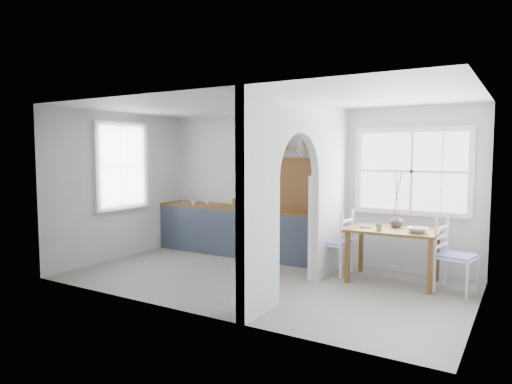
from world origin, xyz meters
The scene contains 26 objects.
floor centered at (0.00, 0.00, 0.00)m, with size 5.80×3.20×0.01m, color gray.
ceiling centered at (0.00, 0.00, 2.60)m, with size 5.80×3.20×0.01m, color silver.
walls centered at (0.00, 0.00, 1.30)m, with size 5.81×3.21×2.60m.
partition centered at (0.70, 0.06, 1.45)m, with size 0.12×3.20×2.60m.
kitchen_window centered at (-2.87, 0.00, 1.65)m, with size 0.10×1.16×1.50m, color white, non-canonical shape.
nook_window centered at (1.80, 1.56, 1.60)m, with size 1.76×0.10×1.30m, color white, non-canonical shape.
counter centered at (-1.13, 1.33, 0.46)m, with size 3.50×0.60×0.90m.
sink centered at (-2.43, 1.30, 0.89)m, with size 0.40×0.40×0.02m, color #BABABA.
backsplash centered at (-0.20, 1.58, 1.35)m, with size 1.65×0.03×0.90m, color brown.
shelf centered at (-0.20, 1.49, 2.00)m, with size 1.75×0.20×0.21m.
pendant_lamp centered at (0.15, 1.15, 1.88)m, with size 0.26×0.26×0.16m, color beige.
utensil_rail centered at (0.61, 0.90, 1.45)m, with size 0.02×0.02×0.50m, color #BABABA.
dining_table centered at (1.70, 0.95, 0.39)m, with size 1.25×0.84×0.78m, color #5A3413, non-canonical shape.
chair_left centered at (0.79, 0.96, 0.50)m, with size 0.46×0.46×1.01m, color white, non-canonical shape.
chair_right centered at (2.56, 0.90, 0.50)m, with size 0.46×0.46×1.01m, color white, non-canonical shape.
kettle centered at (0.47, 1.17, 1.04)m, with size 0.23×0.18×0.27m, color white, non-canonical shape.
mug_a centered at (-2.16, 1.15, 0.95)m, with size 0.10×0.10×0.09m, color silver.
mug_b centered at (-1.94, 1.31, 0.95)m, with size 0.13×0.13×0.10m, color silver.
knife_block centered at (-1.14, 1.33, 1.01)m, with size 0.10×0.14×0.22m, color #392617.
jar centered at (-1.35, 1.34, 0.97)m, with size 0.09×0.09×0.15m, color olive.
towel_magenta centered at (0.58, 1.00, 0.28)m, with size 0.02×0.03×0.58m, color #A21650.
towel_orange centered at (0.58, 0.93, 0.25)m, with size 0.02×0.03×0.54m, color orange.
bowl centered at (2.06, 0.82, 0.82)m, with size 0.29×0.29×0.07m, color beige.
table_cup centered at (1.55, 0.74, 0.83)m, with size 0.10×0.10×0.09m, color #5D9961.
plate centered at (1.32, 0.87, 0.79)m, with size 0.18×0.18×0.01m, color #37282A.
vase centered at (1.70, 1.12, 0.89)m, with size 0.20×0.20×0.21m, color #473550.
Camera 1 is at (3.37, -5.69, 1.88)m, focal length 32.00 mm.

